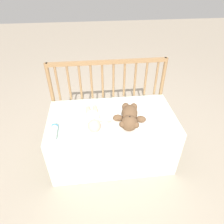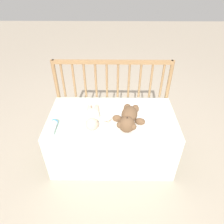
% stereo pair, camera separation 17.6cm
% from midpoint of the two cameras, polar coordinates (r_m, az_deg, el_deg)
% --- Properties ---
extents(ground_plane, '(12.00, 12.00, 0.00)m').
position_cam_midpoint_polar(ground_plane, '(2.17, 2.38, -12.28)').
color(ground_plane, tan).
extents(crib_mattress, '(1.15, 0.62, 0.52)m').
position_cam_midpoint_polar(crib_mattress, '(1.98, 2.57, -7.33)').
color(crib_mattress, silver).
rests_on(crib_mattress, ground_plane).
extents(crib_rail, '(1.15, 0.04, 0.92)m').
position_cam_midpoint_polar(crib_rail, '(2.01, 2.63, 7.23)').
color(crib_rail, '#997047').
rests_on(crib_rail, ground_plane).
extents(blanket, '(0.81, 0.50, 0.01)m').
position_cam_midpoint_polar(blanket, '(1.77, 2.64, -2.15)').
color(blanket, white).
rests_on(blanket, crib_mattress).
extents(teddy_bear, '(0.29, 0.40, 0.14)m').
position_cam_midpoint_polar(teddy_bear, '(1.71, 7.72, -1.74)').
color(teddy_bear, brown).
rests_on(teddy_bear, crib_mattress).
extents(baby, '(0.32, 0.38, 0.11)m').
position_cam_midpoint_polar(baby, '(1.73, -2.73, -1.56)').
color(baby, '#EAEACC').
rests_on(baby, crib_mattress).
extents(baby_bottle, '(0.06, 0.18, 0.06)m').
position_cam_midpoint_polar(baby_bottle, '(1.71, -13.71, -4.06)').
color(baby_bottle, white).
rests_on(baby_bottle, crib_mattress).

